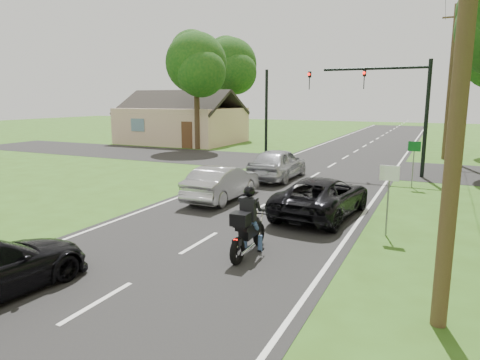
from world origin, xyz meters
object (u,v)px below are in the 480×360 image
object	(u,v)px
sign_green	(414,153)
motorcycle_rider	(248,228)
silver_suv	(278,164)
sign_white	(389,183)
traffic_signal	(389,97)
silver_sedan	(222,183)
dark_suv	(322,196)
utility_pole_far	(450,83)
utility_pole_near	(465,32)

from	to	relation	value
sign_green	motorcycle_rider	bearing A→B (deg)	-106.27
motorcycle_rider	silver_suv	world-z (taller)	motorcycle_rider
sign_white	sign_green	bearing A→B (deg)	88.57
motorcycle_rider	traffic_signal	distance (m)	14.75
traffic_signal	sign_white	size ratio (longest dim) A/B	3.00
motorcycle_rider	silver_suv	xyz separation A→B (m)	(-3.03, 10.44, 0.07)
silver_sedan	sign_white	xyz separation A→B (m)	(6.58, -2.02, 0.89)
motorcycle_rider	sign_white	world-z (taller)	sign_white
traffic_signal	sign_green	distance (m)	4.24
dark_suv	sign_green	xyz separation A→B (m)	(2.51, 6.63, 0.91)
utility_pole_far	traffic_signal	bearing A→B (deg)	-109.68
motorcycle_rider	silver_sedan	distance (m)	6.31
motorcycle_rider	utility_pole_far	xyz separation A→B (m)	(4.58, 22.25, 4.35)
silver_sedan	sign_green	size ratio (longest dim) A/B	1.98
sign_green	utility_pole_near	bearing A→B (deg)	-84.28
dark_suv	sign_green	world-z (taller)	sign_green
silver_suv	utility_pole_far	world-z (taller)	utility_pole_far
silver_sedan	utility_pole_near	world-z (taller)	utility_pole_near
dark_suv	silver_suv	size ratio (longest dim) A/B	1.05
dark_suv	utility_pole_far	world-z (taller)	utility_pole_far
sign_white	silver_suv	bearing A→B (deg)	130.30
silver_suv	sign_green	distance (m)	6.41
motorcycle_rider	utility_pole_near	bearing A→B (deg)	-22.62
sign_white	utility_pole_far	bearing A→B (deg)	85.49
silver_sedan	traffic_signal	bearing A→B (deg)	-119.74
dark_suv	utility_pole_near	distance (m)	8.61
utility_pole_far	sign_green	xyz separation A→B (m)	(-1.30, -11.02, -3.49)
silver_sedan	utility_pole_near	size ratio (longest dim) A/B	0.42
silver_sedan	traffic_signal	world-z (taller)	traffic_signal
silver_sedan	silver_suv	size ratio (longest dim) A/B	0.90
traffic_signal	sign_white	bearing A→B (deg)	-82.95
motorcycle_rider	silver_suv	distance (m)	10.87
silver_sedan	utility_pole_near	distance (m)	11.55
motorcycle_rider	utility_pole_far	distance (m)	23.13
dark_suv	sign_green	bearing A→B (deg)	-105.46
utility_pole_far	sign_green	bearing A→B (deg)	-96.73
motorcycle_rider	sign_white	distance (m)	4.55
traffic_signal	sign_green	bearing A→B (deg)	-62.62
silver_sedan	sign_green	world-z (taller)	sign_green
sign_white	motorcycle_rider	bearing A→B (deg)	-133.60
motorcycle_rider	utility_pole_far	world-z (taller)	utility_pole_far
traffic_signal	sign_white	distance (m)	11.39
silver_suv	utility_pole_far	bearing A→B (deg)	-122.78
dark_suv	silver_sedan	world-z (taller)	silver_sedan
silver_suv	sign_green	size ratio (longest dim) A/B	2.20
silver_sedan	utility_pole_near	xyz separation A→B (m)	(8.08, -7.00, 4.38)
utility_pole_far	sign_white	world-z (taller)	utility_pole_far
motorcycle_rider	silver_sedan	size ratio (longest dim) A/B	0.51
motorcycle_rider	sign_green	bearing A→B (deg)	71.98
sign_white	silver_sedan	bearing A→B (deg)	162.93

